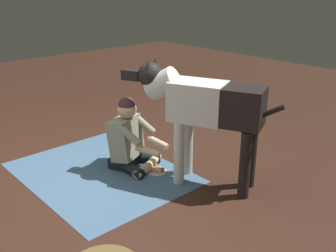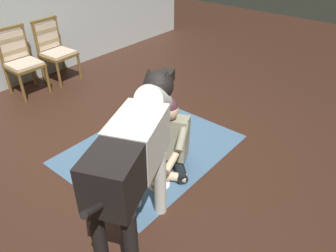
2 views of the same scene
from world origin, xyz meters
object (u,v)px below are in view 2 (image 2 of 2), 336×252
large_dog (136,149)px  dining_chair_left_of_pair (20,58)px  person_sitting_on_floor (168,140)px  dining_chair_right_of_pair (54,48)px  hot_dog_on_plate (159,183)px

large_dog → dining_chair_left_of_pair: bearing=76.3°
person_sitting_on_floor → large_dog: size_ratio=0.52×
dining_chair_left_of_pair → dining_chair_right_of_pair: same height
large_dog → hot_dog_on_plate: large_dog is taller
dining_chair_right_of_pair → large_dog: large_dog is taller
dining_chair_left_of_pair → dining_chair_right_of_pair: 0.58m
dining_chair_left_of_pair → person_sitting_on_floor: (0.01, -2.84, -0.21)m
person_sitting_on_floor → dining_chair_right_of_pair: bearing=78.6°
dining_chair_right_of_pair → large_dog: bearing=-113.1°
dining_chair_left_of_pair → dining_chair_right_of_pair: bearing=-0.0°
dining_chair_left_of_pair → person_sitting_on_floor: size_ratio=1.19×
large_dog → hot_dog_on_plate: size_ratio=6.87×
dining_chair_left_of_pair → hot_dog_on_plate: 3.03m
dining_chair_left_of_pair → hot_dog_on_plate: dining_chair_left_of_pair is taller
dining_chair_left_of_pair → large_dog: (-0.77, -3.18, 0.29)m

